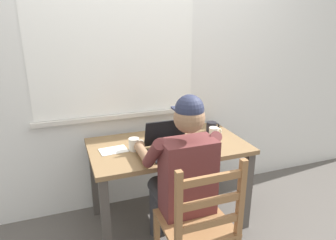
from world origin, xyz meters
name	(u,v)px	position (x,y,z in m)	size (l,w,h in m)	color
ground_plane	(168,219)	(0.00, 0.00, 0.00)	(8.00, 8.00, 0.00)	#56514C
back_wall	(150,63)	(-0.01, 0.43, 1.30)	(6.00, 0.08, 2.60)	silver
desk	(168,156)	(0.00, 0.00, 0.61)	(1.23, 0.71, 0.71)	olive
seated_person	(181,173)	(-0.06, -0.43, 0.68)	(0.50, 0.60, 1.24)	brown
wooden_chair	(199,226)	(-0.06, -0.71, 0.46)	(0.42, 0.42, 0.94)	olive
laptop	(170,145)	(-0.04, -0.14, 0.76)	(0.33, 0.30, 0.23)	black
computer_mouse	(206,147)	(0.23, -0.20, 0.73)	(0.06, 0.10, 0.03)	black
coffee_mug_white	(134,144)	(-0.28, -0.02, 0.76)	(0.12, 0.08, 0.10)	silver
coffee_mug_dark	(211,127)	(0.46, 0.13, 0.75)	(0.13, 0.09, 0.09)	black
coffee_mug_spare	(214,132)	(0.41, 0.00, 0.75)	(0.12, 0.08, 0.09)	silver
book_stack_main	(170,131)	(0.07, 0.14, 0.76)	(0.20, 0.15, 0.10)	#BC332D
paper_pile_near_laptop	(114,150)	(-0.43, 0.02, 0.71)	(0.20, 0.14, 0.00)	white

